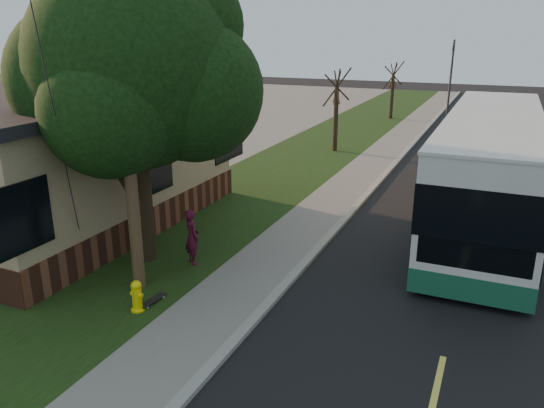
{
  "coord_description": "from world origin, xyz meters",
  "views": [
    {
      "loc": [
        4.49,
        -8.6,
        6.14
      ],
      "look_at": [
        -1.16,
        4.35,
        1.5
      ],
      "focal_mm": 35.0,
      "sensor_mm": 36.0,
      "label": 1
    }
  ],
  "objects_px": {
    "bare_tree_near": "(336,111)",
    "distant_car": "(486,123)",
    "transit_bus": "(489,165)",
    "bare_tree_far": "(392,91)",
    "dumpster": "(41,208)",
    "skateboard_main": "(153,300)",
    "fire_hydrant": "(137,296)",
    "skateboarder": "(192,237)",
    "leafy_tree": "(136,71)",
    "utility_pole": "(124,102)",
    "traffic_signal": "(451,72)"
  },
  "relations": [
    {
      "from": "leafy_tree",
      "to": "distant_car",
      "type": "bearing_deg",
      "value": 71.2
    },
    {
      "from": "bare_tree_near",
      "to": "bare_tree_far",
      "type": "height_order",
      "value": "bare_tree_near"
    },
    {
      "from": "transit_bus",
      "to": "skateboarder",
      "type": "height_order",
      "value": "transit_bus"
    },
    {
      "from": "bare_tree_far",
      "to": "skateboarder",
      "type": "xyz_separation_m",
      "value": [
        0.19,
        -27.27,
        -1.16
      ]
    },
    {
      "from": "transit_bus",
      "to": "skateboarder",
      "type": "distance_m",
      "value": 10.07
    },
    {
      "from": "leafy_tree",
      "to": "dumpster",
      "type": "distance_m",
      "value": 6.28
    },
    {
      "from": "utility_pole",
      "to": "distant_car",
      "type": "height_order",
      "value": "utility_pole"
    },
    {
      "from": "dumpster",
      "to": "fire_hydrant",
      "type": "bearing_deg",
      "value": -27.09
    },
    {
      "from": "bare_tree_near",
      "to": "skateboard_main",
      "type": "relative_size",
      "value": 5.26
    },
    {
      "from": "bare_tree_far",
      "to": "dumpster",
      "type": "distance_m",
      "value": 27.52
    },
    {
      "from": "distant_car",
      "to": "transit_bus",
      "type": "bearing_deg",
      "value": -87.34
    },
    {
      "from": "traffic_signal",
      "to": "bare_tree_near",
      "type": "bearing_deg",
      "value": -104.04
    },
    {
      "from": "fire_hydrant",
      "to": "transit_bus",
      "type": "bearing_deg",
      "value": 54.93
    },
    {
      "from": "traffic_signal",
      "to": "leafy_tree",
      "type": "bearing_deg",
      "value": -98.47
    },
    {
      "from": "utility_pole",
      "to": "skateboarder",
      "type": "bearing_deg",
      "value": 74.11
    },
    {
      "from": "leafy_tree",
      "to": "dumpster",
      "type": "bearing_deg",
      "value": 174.4
    },
    {
      "from": "leafy_tree",
      "to": "bare_tree_near",
      "type": "relative_size",
      "value": 1.81
    },
    {
      "from": "fire_hydrant",
      "to": "distant_car",
      "type": "relative_size",
      "value": 0.15
    },
    {
      "from": "skateboard_main",
      "to": "distant_car",
      "type": "xyz_separation_m",
      "value": [
        6.1,
        25.04,
        0.72
      ]
    },
    {
      "from": "skateboard_main",
      "to": "dumpster",
      "type": "bearing_deg",
      "value": 156.58
    },
    {
      "from": "bare_tree_near",
      "to": "utility_pole",
      "type": "bearing_deg",
      "value": -89.34
    },
    {
      "from": "leafy_tree",
      "to": "utility_pole",
      "type": "bearing_deg",
      "value": -62.4
    },
    {
      "from": "skateboard_main",
      "to": "dumpster",
      "type": "relative_size",
      "value": 0.48
    },
    {
      "from": "traffic_signal",
      "to": "dumpster",
      "type": "xyz_separation_m",
      "value": [
        -9.13,
        -30.91,
        -2.39
      ]
    },
    {
      "from": "bare_tree_far",
      "to": "transit_bus",
      "type": "bearing_deg",
      "value": -70.2
    },
    {
      "from": "bare_tree_near",
      "to": "traffic_signal",
      "type": "relative_size",
      "value": 0.78
    },
    {
      "from": "utility_pole",
      "to": "leafy_tree",
      "type": "relative_size",
      "value": 1.16
    },
    {
      "from": "leafy_tree",
      "to": "distant_car",
      "type": "distance_m",
      "value": 24.49
    },
    {
      "from": "leafy_tree",
      "to": "bare_tree_far",
      "type": "height_order",
      "value": "leafy_tree"
    },
    {
      "from": "bare_tree_far",
      "to": "transit_bus",
      "type": "height_order",
      "value": "bare_tree_far"
    },
    {
      "from": "utility_pole",
      "to": "bare_tree_far",
      "type": "distance_m",
      "value": 29.13
    },
    {
      "from": "fire_hydrant",
      "to": "distant_car",
      "type": "bearing_deg",
      "value": 76.33
    },
    {
      "from": "bare_tree_far",
      "to": "distant_car",
      "type": "bearing_deg",
      "value": -34.51
    },
    {
      "from": "utility_pole",
      "to": "fire_hydrant",
      "type": "bearing_deg",
      "value": -54.62
    },
    {
      "from": "skateboard_main",
      "to": "dumpster",
      "type": "distance_m",
      "value": 6.71
    },
    {
      "from": "utility_pole",
      "to": "transit_bus",
      "type": "relative_size",
      "value": 0.68
    },
    {
      "from": "transit_bus",
      "to": "distant_car",
      "type": "bearing_deg",
      "value": 92.48
    },
    {
      "from": "utility_pole",
      "to": "skateboarder",
      "type": "distance_m",
      "value": 4.2
    },
    {
      "from": "skateboard_main",
      "to": "distant_car",
      "type": "distance_m",
      "value": 25.78
    },
    {
      "from": "utility_pole",
      "to": "distant_car",
      "type": "bearing_deg",
      "value": 74.25
    },
    {
      "from": "leafy_tree",
      "to": "transit_bus",
      "type": "relative_size",
      "value": 0.58
    },
    {
      "from": "transit_bus",
      "to": "leafy_tree",
      "type": "bearing_deg",
      "value": -139.78
    },
    {
      "from": "transit_bus",
      "to": "traffic_signal",
      "type": "bearing_deg",
      "value": 98.86
    },
    {
      "from": "traffic_signal",
      "to": "distant_car",
      "type": "height_order",
      "value": "traffic_signal"
    },
    {
      "from": "skateboarder",
      "to": "bare_tree_near",
      "type": "bearing_deg",
      "value": -50.54
    },
    {
      "from": "skateboarder",
      "to": "dumpster",
      "type": "xyz_separation_m",
      "value": [
        -5.82,
        0.36,
        -0.07
      ]
    },
    {
      "from": "transit_bus",
      "to": "distant_car",
      "type": "xyz_separation_m",
      "value": [
        -0.68,
        15.67,
        -1.08
      ]
    },
    {
      "from": "skateboard_main",
      "to": "transit_bus",
      "type": "bearing_deg",
      "value": 54.11
    },
    {
      "from": "skateboarder",
      "to": "transit_bus",
      "type": "bearing_deg",
      "value": -98.2
    },
    {
      "from": "bare_tree_near",
      "to": "distant_car",
      "type": "distance_m",
      "value": 10.38
    }
  ]
}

